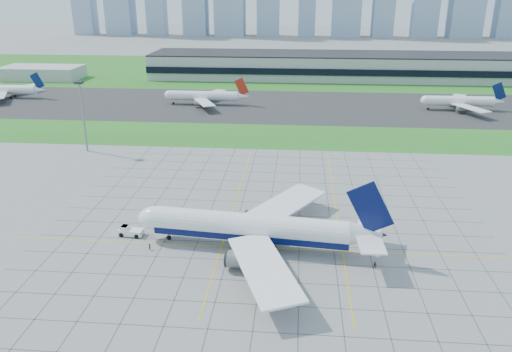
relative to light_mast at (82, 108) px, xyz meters
The scene contains 15 objects.
ground 96.89m from the light_mast, 42.88° to the right, with size 1400.00×1400.00×0.00m, color gray.
grass_median 76.07m from the light_mast, 19.65° to the left, with size 700.00×35.00×0.04m, color #24661D.
asphalt_taxiway 107.52m from the light_mast, 48.81° to the left, with size 700.00×75.00×0.04m, color #383838.
grass_far 203.13m from the light_mast, 69.78° to the left, with size 700.00×145.00×0.04m, color #24661D.
apron_markings 90.15m from the light_mast, 37.43° to the right, with size 120.00×130.00×0.03m.
terminal 198.37m from the light_mast, 56.29° to the left, with size 260.00×43.00×15.80m.
service_block 171.09m from the light_mast, 121.83° to the left, with size 50.00×25.00×8.00m, color #B7B7B2.
light_mast is the anchor object (origin of this frame).
airliner 95.42m from the light_mast, 44.85° to the right, with size 58.72×59.24×18.49m.
pushback_tug 74.86m from the light_mast, 59.79° to the right, with size 8.73×3.53×2.40m.
crew_near 84.05m from the light_mast, 58.03° to the right, with size 0.59×0.39×1.63m, color black.
crew_far 120.84m from the light_mast, 38.13° to the right, with size 0.80×0.63×1.65m, color black.
distant_jet_0 118.48m from the light_mast, 132.57° to the left, with size 37.65×42.66×14.08m.
distant_jet_1 85.62m from the light_mast, 69.94° to the left, with size 41.10×42.66×14.08m.
distant_jet_2 174.34m from the light_mast, 26.65° to the left, with size 37.68×42.66×14.08m.
Camera 1 is at (6.77, -103.82, 56.95)m, focal length 35.00 mm.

